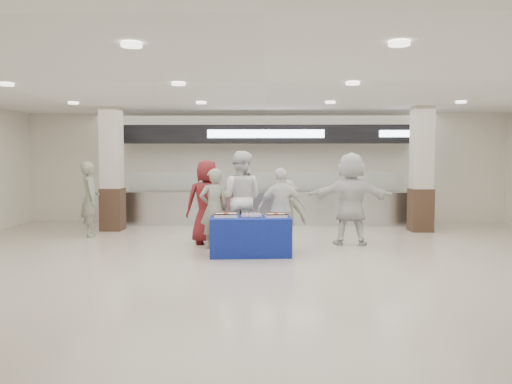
{
  "coord_description": "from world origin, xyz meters",
  "views": [
    {
      "loc": [
        0.02,
        -8.68,
        1.91
      ],
      "look_at": [
        -0.19,
        1.6,
        1.19
      ],
      "focal_mm": 35.0,
      "sensor_mm": 36.0,
      "label": 1
    }
  ],
  "objects_px": {
    "soldier_a": "(214,208)",
    "chef_short": "(282,209)",
    "cupcake_tray": "(252,215)",
    "sheet_cake_right": "(276,215)",
    "sheet_cake_left": "(226,215)",
    "civilian_white": "(351,199)",
    "chef_tall": "(240,198)",
    "soldier_bg": "(90,199)",
    "display_table": "(250,236)",
    "soldier_b": "(286,214)",
    "civilian_maroon": "(207,202)"
  },
  "relations": [
    {
      "from": "sheet_cake_left",
      "to": "chef_short",
      "type": "distance_m",
      "value": 1.28
    },
    {
      "from": "display_table",
      "to": "sheet_cake_left",
      "type": "bearing_deg",
      "value": 177.54
    },
    {
      "from": "sheet_cake_right",
      "to": "soldier_bg",
      "type": "xyz_separation_m",
      "value": [
        -4.44,
        2.28,
        0.11
      ]
    },
    {
      "from": "civilian_maroon",
      "to": "soldier_a",
      "type": "relative_size",
      "value": 1.11
    },
    {
      "from": "civilian_maroon",
      "to": "soldier_bg",
      "type": "distance_m",
      "value": 3.12
    },
    {
      "from": "cupcake_tray",
      "to": "chef_tall",
      "type": "relative_size",
      "value": 0.21
    },
    {
      "from": "display_table",
      "to": "chef_tall",
      "type": "distance_m",
      "value": 1.29
    },
    {
      "from": "chef_tall",
      "to": "sheet_cake_right",
      "type": "bearing_deg",
      "value": 134.02
    },
    {
      "from": "chef_tall",
      "to": "soldier_bg",
      "type": "relative_size",
      "value": 1.13
    },
    {
      "from": "soldier_b",
      "to": "civilian_white",
      "type": "relative_size",
      "value": 0.7
    },
    {
      "from": "sheet_cake_right",
      "to": "cupcake_tray",
      "type": "xyz_separation_m",
      "value": [
        -0.48,
        0.05,
        -0.01
      ]
    },
    {
      "from": "cupcake_tray",
      "to": "chef_short",
      "type": "height_order",
      "value": "chef_short"
    },
    {
      "from": "display_table",
      "to": "soldier_a",
      "type": "xyz_separation_m",
      "value": [
        -0.79,
        0.76,
        0.46
      ]
    },
    {
      "from": "cupcake_tray",
      "to": "civilian_maroon",
      "type": "height_order",
      "value": "civilian_maroon"
    },
    {
      "from": "soldier_a",
      "to": "chef_tall",
      "type": "bearing_deg",
      "value": -171.63
    },
    {
      "from": "civilian_maroon",
      "to": "chef_tall",
      "type": "height_order",
      "value": "chef_tall"
    },
    {
      "from": "display_table",
      "to": "soldier_bg",
      "type": "relative_size",
      "value": 0.86
    },
    {
      "from": "sheet_cake_right",
      "to": "cupcake_tray",
      "type": "height_order",
      "value": "sheet_cake_right"
    },
    {
      "from": "display_table",
      "to": "soldier_b",
      "type": "distance_m",
      "value": 1.26
    },
    {
      "from": "soldier_b",
      "to": "civilian_white",
      "type": "distance_m",
      "value": 1.47
    },
    {
      "from": "chef_tall",
      "to": "chef_short",
      "type": "distance_m",
      "value": 1.0
    },
    {
      "from": "soldier_a",
      "to": "chef_short",
      "type": "xyz_separation_m",
      "value": [
        1.42,
        -0.12,
        0.01
      ]
    },
    {
      "from": "sheet_cake_left",
      "to": "sheet_cake_right",
      "type": "relative_size",
      "value": 1.04
    },
    {
      "from": "civilian_maroon",
      "to": "civilian_white",
      "type": "bearing_deg",
      "value": 163.52
    },
    {
      "from": "sheet_cake_right",
      "to": "civilian_maroon",
      "type": "relative_size",
      "value": 0.23
    },
    {
      "from": "chef_short",
      "to": "sheet_cake_left",
      "type": "bearing_deg",
      "value": 21.41
    },
    {
      "from": "chef_tall",
      "to": "sheet_cake_left",
      "type": "bearing_deg",
      "value": 88.16
    },
    {
      "from": "display_table",
      "to": "cupcake_tray",
      "type": "height_order",
      "value": "cupcake_tray"
    },
    {
      "from": "chef_short",
      "to": "display_table",
      "type": "bearing_deg",
      "value": 36.52
    },
    {
      "from": "civilian_white",
      "to": "soldier_bg",
      "type": "distance_m",
      "value": 6.18
    },
    {
      "from": "chef_short",
      "to": "soldier_b",
      "type": "bearing_deg",
      "value": -117.85
    },
    {
      "from": "display_table",
      "to": "civilian_white",
      "type": "xyz_separation_m",
      "value": [
        2.15,
        1.24,
        0.63
      ]
    },
    {
      "from": "civilian_white",
      "to": "chef_tall",
      "type": "bearing_deg",
      "value": 8.35
    },
    {
      "from": "soldier_a",
      "to": "chef_short",
      "type": "bearing_deg",
      "value": 152.14
    },
    {
      "from": "soldier_b",
      "to": "soldier_bg",
      "type": "bearing_deg",
      "value": -29.17
    },
    {
      "from": "civilian_white",
      "to": "soldier_a",
      "type": "bearing_deg",
      "value": 14.0
    },
    {
      "from": "soldier_b",
      "to": "soldier_a",
      "type": "bearing_deg",
      "value": -5.72
    },
    {
      "from": "soldier_a",
      "to": "soldier_bg",
      "type": "distance_m",
      "value": 3.5
    },
    {
      "from": "sheet_cake_left",
      "to": "soldier_a",
      "type": "bearing_deg",
      "value": 112.43
    },
    {
      "from": "civilian_white",
      "to": "soldier_bg",
      "type": "relative_size",
      "value": 1.12
    },
    {
      "from": "chef_tall",
      "to": "civilian_white",
      "type": "bearing_deg",
      "value": -167.02
    },
    {
      "from": "civilian_maroon",
      "to": "display_table",
      "type": "bearing_deg",
      "value": 112.16
    },
    {
      "from": "civilian_white",
      "to": "sheet_cake_right",
      "type": "bearing_deg",
      "value": 41.67
    },
    {
      "from": "chef_tall",
      "to": "civilian_white",
      "type": "relative_size",
      "value": 1.01
    },
    {
      "from": "soldier_a",
      "to": "chef_short",
      "type": "distance_m",
      "value": 1.42
    },
    {
      "from": "cupcake_tray",
      "to": "soldier_a",
      "type": "relative_size",
      "value": 0.26
    },
    {
      "from": "chef_tall",
      "to": "soldier_bg",
      "type": "xyz_separation_m",
      "value": [
        -3.69,
        1.19,
        -0.12
      ]
    },
    {
      "from": "sheet_cake_right",
      "to": "chef_short",
      "type": "xyz_separation_m",
      "value": [
        0.13,
        0.64,
        0.05
      ]
    },
    {
      "from": "display_table",
      "to": "civilian_maroon",
      "type": "relative_size",
      "value": 0.83
    },
    {
      "from": "sheet_cake_left",
      "to": "soldier_a",
      "type": "height_order",
      "value": "soldier_a"
    }
  ]
}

